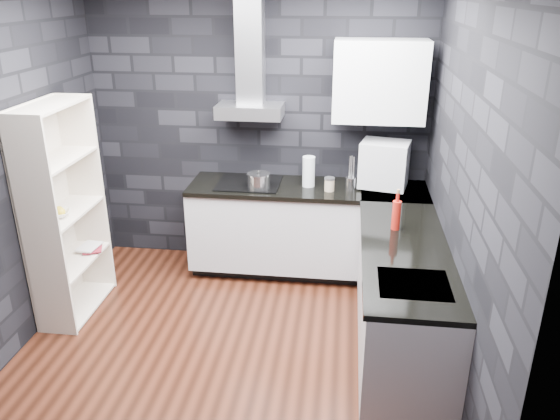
% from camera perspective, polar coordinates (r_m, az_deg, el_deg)
% --- Properties ---
extents(ground, '(3.20, 3.20, 0.00)m').
position_cam_1_polar(ground, '(4.41, -5.42, -14.15)').
color(ground, '#411C10').
extents(wall_back, '(3.20, 0.05, 2.70)m').
position_cam_1_polar(wall_back, '(5.29, -2.19, 8.52)').
color(wall_back, black).
rests_on(wall_back, ground).
extents(wall_front, '(3.20, 0.05, 2.70)m').
position_cam_1_polar(wall_front, '(2.37, -15.10, -10.76)').
color(wall_front, black).
rests_on(wall_front, ground).
extents(wall_left, '(0.05, 3.20, 2.70)m').
position_cam_1_polar(wall_left, '(4.42, -27.16, 3.21)').
color(wall_left, black).
rests_on(wall_left, ground).
extents(wall_right, '(0.05, 3.20, 2.70)m').
position_cam_1_polar(wall_right, '(3.75, 18.79, 1.42)').
color(wall_right, black).
rests_on(wall_right, ground).
extents(toekick_back, '(2.18, 0.50, 0.10)m').
position_cam_1_polar(toekick_back, '(5.44, 2.76, -5.80)').
color(toekick_back, black).
rests_on(toekick_back, ground).
extents(toekick_right, '(0.50, 1.78, 0.10)m').
position_cam_1_polar(toekick_right, '(4.41, 12.67, -13.89)').
color(toekick_right, black).
rests_on(toekick_right, ground).
extents(counter_back_cab, '(2.20, 0.60, 0.76)m').
position_cam_1_polar(counter_back_cab, '(5.22, 2.81, -1.84)').
color(counter_back_cab, '#BCBBC0').
rests_on(counter_back_cab, ground).
extents(counter_right_cab, '(0.60, 1.80, 0.76)m').
position_cam_1_polar(counter_right_cab, '(4.17, 12.62, -9.09)').
color(counter_right_cab, '#BCBBC0').
rests_on(counter_right_cab, ground).
extents(counter_back_top, '(2.20, 0.62, 0.04)m').
position_cam_1_polar(counter_back_top, '(5.06, 2.88, 2.26)').
color(counter_back_top, black).
rests_on(counter_back_top, counter_back_cab).
extents(counter_right_top, '(0.62, 1.80, 0.04)m').
position_cam_1_polar(counter_right_top, '(3.97, 12.96, -4.16)').
color(counter_right_top, black).
rests_on(counter_right_top, counter_right_cab).
extents(counter_corner_top, '(0.62, 0.62, 0.04)m').
position_cam_1_polar(counter_corner_top, '(5.07, 11.94, 1.86)').
color(counter_corner_top, black).
rests_on(counter_corner_top, counter_right_cab).
extents(hood_body, '(0.60, 0.34, 0.12)m').
position_cam_1_polar(hood_body, '(5.07, -3.15, 10.31)').
color(hood_body, '#B9B9BF').
rests_on(hood_body, wall_back).
extents(hood_chimney, '(0.24, 0.20, 0.90)m').
position_cam_1_polar(hood_chimney, '(5.06, -3.13, 16.14)').
color(hood_chimney, '#B9B9BF').
rests_on(hood_chimney, hood_body).
extents(upper_cabinet, '(0.80, 0.35, 0.70)m').
position_cam_1_polar(upper_cabinet, '(4.94, 10.38, 13.09)').
color(upper_cabinet, silver).
rests_on(upper_cabinet, wall_back).
extents(cooktop, '(0.58, 0.50, 0.01)m').
position_cam_1_polar(cooktop, '(5.12, -3.25, 2.83)').
color(cooktop, black).
rests_on(cooktop, counter_back_top).
extents(sink_rim, '(0.44, 0.40, 0.01)m').
position_cam_1_polar(sink_rim, '(3.53, 13.82, -7.56)').
color(sink_rim, '#B9B9BF').
rests_on(sink_rim, counter_right_top).
extents(pot, '(0.25, 0.25, 0.12)m').
position_cam_1_polar(pot, '(4.97, -2.24, 3.03)').
color(pot, silver).
rests_on(pot, cooktop).
extents(glass_vase, '(0.15, 0.15, 0.28)m').
position_cam_1_polar(glass_vase, '(5.02, 3.01, 4.04)').
color(glass_vase, white).
rests_on(glass_vase, counter_back_top).
extents(storage_jar, '(0.12, 0.12, 0.11)m').
position_cam_1_polar(storage_jar, '(4.94, 5.18, 2.61)').
color(storage_jar, tan).
rests_on(storage_jar, counter_back_top).
extents(utensil_crock, '(0.11, 0.11, 0.12)m').
position_cam_1_polar(utensil_crock, '(4.98, 7.38, 2.74)').
color(utensil_crock, silver).
rests_on(utensil_crock, counter_back_top).
extents(appliance_garage, '(0.47, 0.40, 0.42)m').
position_cam_1_polar(appliance_garage, '(5.03, 10.84, 4.72)').
color(appliance_garage, silver).
rests_on(appliance_garage, counter_back_top).
extents(red_bottle, '(0.08, 0.08, 0.23)m').
position_cam_1_polar(red_bottle, '(4.21, 12.04, -0.54)').
color(red_bottle, '#A41B12').
rests_on(red_bottle, counter_right_top).
extents(bookshelf, '(0.42, 0.83, 1.80)m').
position_cam_1_polar(bookshelf, '(4.79, -21.58, -0.28)').
color(bookshelf, beige).
rests_on(bookshelf, ground).
extents(fruit_bowl, '(0.25, 0.25, 0.05)m').
position_cam_1_polar(fruit_bowl, '(4.69, -22.22, -0.35)').
color(fruit_bowl, white).
rests_on(fruit_bowl, bookshelf).
extents(book_red, '(0.16, 0.08, 0.21)m').
position_cam_1_polar(book_red, '(5.06, -20.01, -2.91)').
color(book_red, maroon).
rests_on(book_red, bookshelf).
extents(book_second, '(0.16, 0.03, 0.22)m').
position_cam_1_polar(book_second, '(5.09, -20.21, -2.52)').
color(book_second, '#B2B2B2').
rests_on(book_second, bookshelf).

